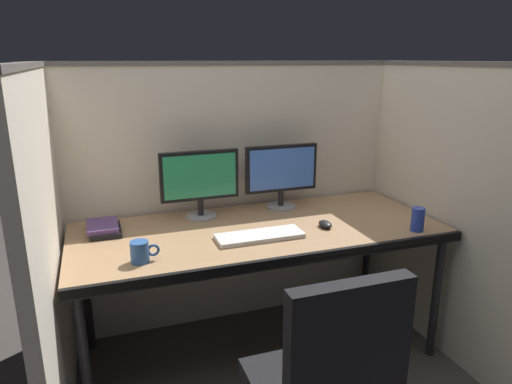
{
  "coord_description": "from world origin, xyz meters",
  "views": [
    {
      "loc": [
        -0.76,
        -1.83,
        1.59
      ],
      "look_at": [
        0.0,
        0.35,
        0.92
      ],
      "focal_mm": 32.48,
      "sensor_mm": 36.0,
      "label": 1
    }
  ],
  "objects_px": {
    "coffee_mug": "(140,252)",
    "keyboard_main": "(260,236)",
    "computer_mouse": "(325,224)",
    "soda_can": "(418,219)",
    "monitor_right": "(281,172)",
    "book_stack": "(104,228)",
    "desk": "(260,237)",
    "monitor_left": "(200,180)"
  },
  "relations": [
    {
      "from": "coffee_mug",
      "to": "keyboard_main",
      "type": "bearing_deg",
      "value": 8.96
    },
    {
      "from": "computer_mouse",
      "to": "soda_can",
      "type": "height_order",
      "value": "soda_can"
    },
    {
      "from": "monitor_right",
      "to": "book_stack",
      "type": "relative_size",
      "value": 1.95
    },
    {
      "from": "computer_mouse",
      "to": "book_stack",
      "type": "bearing_deg",
      "value": 164.77
    },
    {
      "from": "desk",
      "to": "keyboard_main",
      "type": "xyz_separation_m",
      "value": [
        -0.05,
        -0.12,
        0.06
      ]
    },
    {
      "from": "monitor_left",
      "to": "keyboard_main",
      "type": "relative_size",
      "value": 1.0
    },
    {
      "from": "monitor_left",
      "to": "computer_mouse",
      "type": "distance_m",
      "value": 0.71
    },
    {
      "from": "computer_mouse",
      "to": "monitor_left",
      "type": "bearing_deg",
      "value": 147.54
    },
    {
      "from": "keyboard_main",
      "to": "monitor_right",
      "type": "bearing_deg",
      "value": 55.86
    },
    {
      "from": "coffee_mug",
      "to": "monitor_right",
      "type": "bearing_deg",
      "value": 30.38
    },
    {
      "from": "monitor_right",
      "to": "computer_mouse",
      "type": "distance_m",
      "value": 0.44
    },
    {
      "from": "monitor_left",
      "to": "coffee_mug",
      "type": "xyz_separation_m",
      "value": [
        -0.37,
        -0.49,
        -0.17
      ]
    },
    {
      "from": "keyboard_main",
      "to": "monitor_left",
      "type": "bearing_deg",
      "value": 117.28
    },
    {
      "from": "computer_mouse",
      "to": "desk",
      "type": "bearing_deg",
      "value": 163.85
    },
    {
      "from": "soda_can",
      "to": "book_stack",
      "type": "bearing_deg",
      "value": 161.85
    },
    {
      "from": "book_stack",
      "to": "desk",
      "type": "bearing_deg",
      "value": -14.84
    },
    {
      "from": "monitor_right",
      "to": "book_stack",
      "type": "xyz_separation_m",
      "value": [
        -1.0,
        -0.09,
        -0.19
      ]
    },
    {
      "from": "monitor_left",
      "to": "coffee_mug",
      "type": "bearing_deg",
      "value": -127.51
    },
    {
      "from": "book_stack",
      "to": "monitor_left",
      "type": "bearing_deg",
      "value": 7.77
    },
    {
      "from": "keyboard_main",
      "to": "coffee_mug",
      "type": "relative_size",
      "value": 3.41
    },
    {
      "from": "monitor_left",
      "to": "computer_mouse",
      "type": "relative_size",
      "value": 4.48
    },
    {
      "from": "computer_mouse",
      "to": "book_stack",
      "type": "relative_size",
      "value": 0.43
    },
    {
      "from": "monitor_right",
      "to": "coffee_mug",
      "type": "xyz_separation_m",
      "value": [
        -0.86,
        -0.5,
        -0.17
      ]
    },
    {
      "from": "computer_mouse",
      "to": "book_stack",
      "type": "height_order",
      "value": "book_stack"
    },
    {
      "from": "desk",
      "to": "coffee_mug",
      "type": "xyz_separation_m",
      "value": [
        -0.62,
        -0.22,
        0.1
      ]
    },
    {
      "from": "book_stack",
      "to": "coffee_mug",
      "type": "bearing_deg",
      "value": -71.52
    },
    {
      "from": "monitor_right",
      "to": "computer_mouse",
      "type": "bearing_deg",
      "value": -76.23
    },
    {
      "from": "monitor_left",
      "to": "coffee_mug",
      "type": "height_order",
      "value": "monitor_left"
    },
    {
      "from": "desk",
      "to": "keyboard_main",
      "type": "height_order",
      "value": "keyboard_main"
    },
    {
      "from": "desk",
      "to": "book_stack",
      "type": "relative_size",
      "value": 8.6
    },
    {
      "from": "keyboard_main",
      "to": "coffee_mug",
      "type": "bearing_deg",
      "value": -171.04
    },
    {
      "from": "monitor_left",
      "to": "soda_can",
      "type": "xyz_separation_m",
      "value": [
        1.0,
        -0.57,
        -0.15
      ]
    },
    {
      "from": "book_stack",
      "to": "soda_can",
      "type": "distance_m",
      "value": 1.59
    },
    {
      "from": "coffee_mug",
      "to": "desk",
      "type": "bearing_deg",
      "value": 19.03
    },
    {
      "from": "computer_mouse",
      "to": "soda_can",
      "type": "xyz_separation_m",
      "value": [
        0.42,
        -0.2,
        0.04
      ]
    },
    {
      "from": "computer_mouse",
      "to": "coffee_mug",
      "type": "height_order",
      "value": "coffee_mug"
    },
    {
      "from": "desk",
      "to": "monitor_right",
      "type": "bearing_deg",
      "value": 50.88
    },
    {
      "from": "book_stack",
      "to": "soda_can",
      "type": "relative_size",
      "value": 1.81
    },
    {
      "from": "desk",
      "to": "book_stack",
      "type": "bearing_deg",
      "value": 165.16
    },
    {
      "from": "monitor_left",
      "to": "book_stack",
      "type": "bearing_deg",
      "value": -172.23
    },
    {
      "from": "coffee_mug",
      "to": "soda_can",
      "type": "distance_m",
      "value": 1.37
    },
    {
      "from": "soda_can",
      "to": "desk",
      "type": "bearing_deg",
      "value": 158.59
    }
  ]
}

